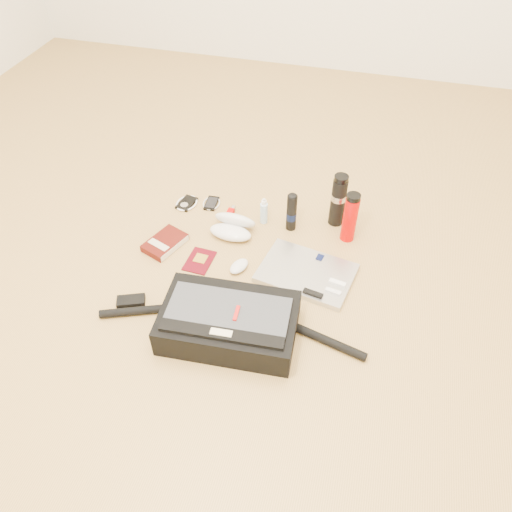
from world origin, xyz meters
name	(u,v)px	position (x,y,z in m)	size (l,w,h in m)	color
ground	(239,287)	(0.00, 0.00, 0.00)	(4.00, 4.00, 0.00)	#AB8547
messenger_bag	(228,322)	(0.02, -0.22, 0.06)	(0.96, 0.32, 0.13)	black
laptop	(307,273)	(0.24, 0.13, 0.01)	(0.40, 0.31, 0.03)	#AFAFB2
book	(165,243)	(-0.36, 0.14, 0.02)	(0.17, 0.20, 0.03)	#400C07
passport	(200,261)	(-0.19, 0.09, 0.00)	(0.11, 0.14, 0.01)	#47030C
mouse	(239,266)	(-0.03, 0.09, 0.02)	(0.09, 0.11, 0.03)	silver
sunglasses_case	(233,226)	(-0.11, 0.29, 0.04)	(0.19, 0.16, 0.11)	silver
ipod	(187,203)	(-0.37, 0.42, 0.01)	(0.11, 0.11, 0.01)	black
phone	(212,203)	(-0.27, 0.45, 0.01)	(0.08, 0.10, 0.01)	black
inhaler	(230,213)	(-0.16, 0.40, 0.01)	(0.03, 0.09, 0.02)	#BD0100
spray_bottle	(264,212)	(-0.01, 0.40, 0.05)	(0.04, 0.04, 0.13)	#ADD3EF
aerosol_can	(292,212)	(0.12, 0.39, 0.09)	(0.05, 0.05, 0.18)	black
thermos_black	(338,200)	(0.30, 0.47, 0.12)	(0.07, 0.07, 0.24)	black
thermos_red	(350,217)	(0.36, 0.39, 0.11)	(0.06, 0.06, 0.23)	#C30200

